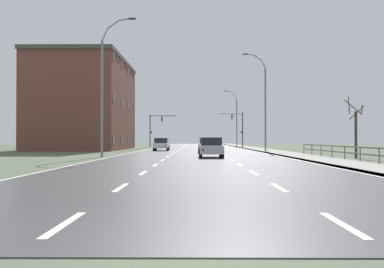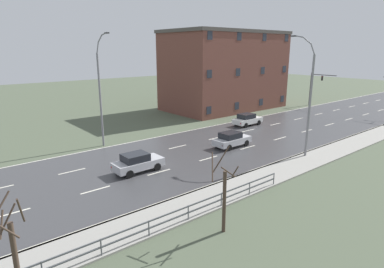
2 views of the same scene
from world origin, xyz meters
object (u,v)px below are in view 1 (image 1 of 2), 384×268
at_px(street_lamp_midground, 264,104).
at_px(car_near_right, 207,145).
at_px(traffic_signal_left, 155,126).
at_px(brick_building, 85,105).
at_px(car_near_left, 161,144).
at_px(car_far_left, 211,147).
at_px(street_lamp_distant, 236,119).
at_px(traffic_signal_right, 239,125).
at_px(street_lamp_left_bank, 104,89).

relative_size(street_lamp_midground, car_near_right, 2.66).
bearing_deg(car_near_right, traffic_signal_left, 105.33).
relative_size(traffic_signal_left, brick_building, 0.29).
relative_size(car_near_right, car_near_left, 1.00).
height_order(car_near_left, car_far_left, same).
bearing_deg(car_far_left, car_near_left, 105.42).
xyz_separation_m(street_lamp_distant, traffic_signal_right, (-0.22, -7.10, -1.27)).
relative_size(street_lamp_distant, street_lamp_left_bank, 0.94).
relative_size(traffic_signal_right, car_far_left, 1.46).
xyz_separation_m(street_lamp_midground, brick_building, (-22.94, 12.29, 0.92)).
xyz_separation_m(street_lamp_distant, traffic_signal_left, (-14.51, -6.56, -1.41)).
distance_m(car_far_left, brick_building, 31.56).
xyz_separation_m(car_near_right, car_far_left, (-0.02, -10.91, 0.00)).
bearing_deg(traffic_signal_left, car_far_left, -78.46).
height_order(traffic_signal_left, car_far_left, traffic_signal_left).
height_order(street_lamp_distant, car_near_left, street_lamp_distant).
bearing_deg(street_lamp_midground, car_near_left, 155.07).
height_order(street_lamp_midground, traffic_signal_right, street_lamp_midground).
distance_m(traffic_signal_right, car_near_right, 29.33).
relative_size(traffic_signal_right, traffic_signal_left, 1.06).
height_order(car_near_right, car_far_left, same).
bearing_deg(street_lamp_left_bank, traffic_signal_right, 69.15).
bearing_deg(brick_building, traffic_signal_left, 58.34).
relative_size(car_near_right, car_far_left, 1.00).
bearing_deg(car_far_left, street_lamp_midground, 65.51).
relative_size(car_far_left, brick_building, 0.21).
distance_m(traffic_signal_left, car_near_right, 30.32).
distance_m(street_lamp_distant, traffic_signal_left, 15.99).
xyz_separation_m(traffic_signal_right, car_far_left, (-6.14, -39.42, -3.07)).
bearing_deg(traffic_signal_left, traffic_signal_right, -2.14).
distance_m(street_lamp_midground, car_near_left, 13.73).
height_order(street_lamp_midground, car_far_left, street_lamp_midground).
distance_m(street_lamp_left_bank, car_far_left, 9.73).
distance_m(street_lamp_midground, street_lamp_distant, 32.52).
bearing_deg(street_lamp_left_bank, car_near_right, 49.34).
xyz_separation_m(street_lamp_distant, street_lamp_left_bank, (-14.86, -45.52, 0.31)).
relative_size(car_near_left, brick_building, 0.21).
relative_size(street_lamp_left_bank, car_far_left, 2.73).
distance_m(traffic_signal_left, car_near_left, 20.88).
bearing_deg(car_near_left, street_lamp_midground, -24.78).
height_order(street_lamp_left_bank, traffic_signal_right, street_lamp_left_bank).
distance_m(car_near_right, brick_building, 23.28).
bearing_deg(street_lamp_midground, car_near_right, -153.98).
distance_m(traffic_signal_right, car_near_left, 23.25).
height_order(traffic_signal_left, brick_building, brick_building).
relative_size(street_lamp_distant, car_near_left, 2.56).
relative_size(traffic_signal_right, car_near_right, 1.46).
height_order(traffic_signal_right, car_near_left, traffic_signal_right).
bearing_deg(car_near_right, car_far_left, -90.47).
relative_size(car_near_right, brick_building, 0.21).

